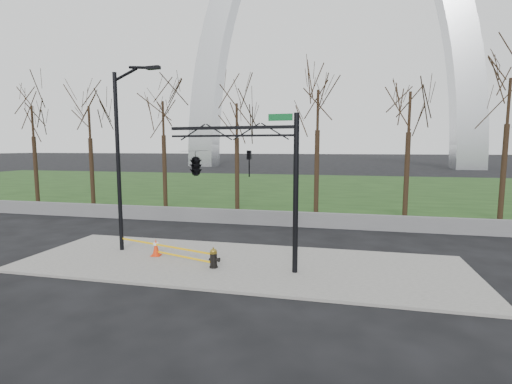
% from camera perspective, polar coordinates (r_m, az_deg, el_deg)
% --- Properties ---
extents(ground, '(500.00, 500.00, 0.00)m').
position_cam_1_polar(ground, '(15.67, -2.56, -10.95)').
color(ground, black).
rests_on(ground, ground).
extents(sidewalk, '(18.00, 6.00, 0.10)m').
position_cam_1_polar(sidewalk, '(15.66, -2.56, -10.77)').
color(sidewalk, slate).
rests_on(sidewalk, ground).
extents(grass_strip, '(120.00, 40.00, 0.06)m').
position_cam_1_polar(grass_strip, '(44.80, 7.80, 0.67)').
color(grass_strip, '#1A3413').
rests_on(grass_strip, ground).
extents(guardrail, '(60.00, 0.30, 0.90)m').
position_cam_1_polar(guardrail, '(23.14, 2.78, -3.98)').
color(guardrail, '#59595B').
rests_on(guardrail, ground).
extents(gateway_arch, '(66.00, 6.00, 65.00)m').
position_cam_1_polar(gateway_arch, '(93.66, 10.93, 23.92)').
color(gateway_arch, silver).
rests_on(gateway_arch, ground).
extents(tree_row, '(44.71, 4.00, 9.62)m').
position_cam_1_polar(tree_row, '(26.78, 3.01, 6.87)').
color(tree_row, black).
rests_on(tree_row, ground).
extents(fire_hydrant, '(0.50, 0.33, 0.81)m').
position_cam_1_polar(fire_hydrant, '(15.00, -6.39, -9.92)').
color(fire_hydrant, black).
rests_on(fire_hydrant, sidewalk).
extents(traffic_cone, '(0.44, 0.44, 0.75)m').
position_cam_1_polar(traffic_cone, '(17.03, -14.86, -8.06)').
color(traffic_cone, red).
rests_on(traffic_cone, sidewalk).
extents(street_light, '(2.39, 0.48, 8.21)m').
position_cam_1_polar(street_light, '(17.81, -19.59, 6.15)').
color(street_light, black).
rests_on(street_light, ground).
extents(traffic_signal_mast, '(5.09, 2.51, 6.00)m').
position_cam_1_polar(traffic_signal_mast, '(14.78, -6.40, 4.32)').
color(traffic_signal_mast, black).
rests_on(traffic_signal_mast, ground).
extents(caution_tape, '(4.97, 1.52, 0.42)m').
position_cam_1_polar(caution_tape, '(16.36, -12.70, -8.50)').
color(caution_tape, '#EFB30C').
rests_on(caution_tape, ground).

